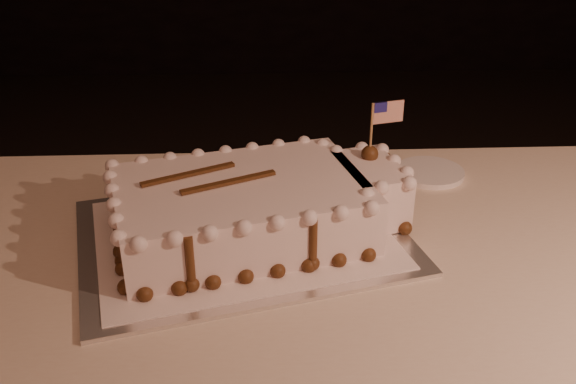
{
  "coord_description": "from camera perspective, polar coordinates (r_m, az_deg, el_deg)",
  "views": [
    {
      "loc": [
        -0.33,
        -0.33,
        1.35
      ],
      "look_at": [
        -0.29,
        0.63,
        0.84
      ],
      "focal_mm": 40.0,
      "sensor_mm": 36.0,
      "label": 1
    }
  ],
  "objects": [
    {
      "name": "cake_board",
      "position": [
        1.13,
        -4.06,
        -3.92
      ],
      "size": [
        0.64,
        0.54,
        0.01
      ],
      "primitive_type": "cube",
      "rotation": [
        0.0,
        0.0,
        0.25
      ],
      "color": "silver",
      "rests_on": "banquet_table"
    },
    {
      "name": "side_plate",
      "position": [
        1.38,
        12.49,
        1.72
      ],
      "size": [
        0.14,
        0.14,
        0.01
      ],
      "primitive_type": "cylinder",
      "color": "white",
      "rests_on": "banquet_table"
    },
    {
      "name": "doily",
      "position": [
        1.13,
        -4.07,
        -3.71
      ],
      "size": [
        0.57,
        0.49,
        0.0
      ],
      "primitive_type": "cube",
      "rotation": [
        0.0,
        0.0,
        0.25
      ],
      "color": "white",
      "rests_on": "cake_board"
    },
    {
      "name": "sheet_cake",
      "position": [
        1.11,
        -2.68,
        -1.24
      ],
      "size": [
        0.55,
        0.38,
        0.21
      ],
      "color": "white",
      "rests_on": "doily"
    }
  ]
}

